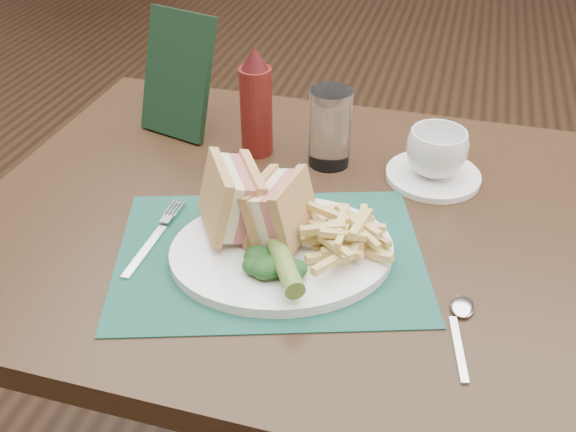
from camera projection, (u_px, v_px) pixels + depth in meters
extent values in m
plane|color=black|center=(331.00, 330.00, 1.79)|extent=(7.00, 7.00, 0.00)
cube|color=#16473B|center=(270.00, 255.00, 0.87)|extent=(0.48, 0.41, 0.00)
cylinder|color=#53752C|center=(283.00, 261.00, 0.80)|extent=(0.08, 0.12, 0.03)
cylinder|color=white|center=(433.00, 176.00, 1.02)|extent=(0.18, 0.18, 0.01)
imported|color=white|center=(436.00, 152.00, 1.00)|extent=(0.12, 0.12, 0.07)
cylinder|color=silver|center=(330.00, 128.00, 1.03)|extent=(0.08, 0.08, 0.13)
cube|color=black|center=(177.00, 75.00, 1.10)|extent=(0.15, 0.11, 0.21)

